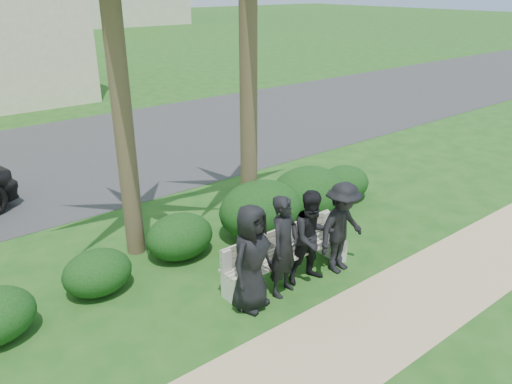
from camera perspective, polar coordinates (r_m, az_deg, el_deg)
ground at (r=8.17m, az=1.74°, el=-9.74°), size 160.00×160.00×0.00m
footpath at (r=7.15m, az=11.45°, el=-15.65°), size 30.00×1.60×0.01m
asphalt_street at (r=14.64m, az=-18.96°, el=4.11°), size 160.00×8.00×0.01m
park_bench at (r=8.01m, az=3.47°, el=-7.53°), size 2.24×0.53×0.78m
man_a at (r=7.10m, az=-0.56°, el=-7.56°), size 0.91×0.73×1.61m
man_b at (r=7.42m, az=3.23°, el=-6.20°), size 0.67×0.53×1.60m
man_c at (r=7.78m, az=6.46°, el=-5.15°), size 0.85×0.73×1.53m
man_d at (r=8.11m, az=9.77°, el=-4.06°), size 1.05×0.67×1.55m
hedge_b at (r=8.04m, az=-17.69°, el=-8.63°), size 1.06×0.87×0.69m
hedge_c at (r=8.70m, az=-8.73°, el=-4.90°), size 1.19×0.98×0.78m
hedge_d at (r=9.24m, az=0.58°, el=-1.85°), size 1.65×1.36×1.07m
hedge_e at (r=9.83m, az=5.54°, el=-1.42°), size 1.15×0.95×0.75m
hedge_f at (r=11.01m, az=10.03°, el=1.11°), size 1.17×0.97×0.77m
hedge_extra at (r=9.99m, az=5.99°, el=-0.02°), size 1.65×1.36×1.07m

